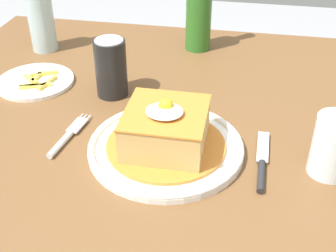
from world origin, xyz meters
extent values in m
cube|color=brown|center=(0.00, 0.00, 0.72)|extent=(1.12, 0.99, 0.04)
cylinder|color=brown|center=(-0.48, 0.42, 0.35)|extent=(0.07, 0.07, 0.70)
cylinder|color=white|center=(0.02, -0.09, 0.75)|extent=(0.27, 0.27, 0.01)
torus|color=white|center=(0.02, -0.09, 0.75)|extent=(0.27, 0.27, 0.01)
cylinder|color=orange|center=(0.02, -0.09, 0.75)|extent=(0.21, 0.21, 0.01)
cube|color=tan|center=(0.02, -0.09, 0.79)|extent=(0.14, 0.14, 0.06)
cube|color=orange|center=(0.02, -0.09, 0.82)|extent=(0.14, 0.14, 0.00)
ellipsoid|color=white|center=(0.02, -0.10, 0.83)|extent=(0.06, 0.06, 0.01)
sphere|color=yellow|center=(0.02, -0.09, 0.83)|extent=(0.03, 0.03, 0.03)
cylinder|color=silver|center=(-0.17, -0.11, 0.75)|extent=(0.02, 0.08, 0.01)
cube|color=silver|center=(-0.16, -0.05, 0.75)|extent=(0.03, 0.05, 0.00)
cylinder|color=silver|center=(-0.15, -0.02, 0.75)|extent=(0.01, 0.03, 0.00)
cylinder|color=silver|center=(-0.16, -0.02, 0.75)|extent=(0.01, 0.03, 0.00)
cylinder|color=silver|center=(-0.17, -0.02, 0.75)|extent=(0.01, 0.03, 0.00)
cylinder|color=#262628|center=(0.18, -0.13, 0.75)|extent=(0.01, 0.08, 0.01)
cube|color=silver|center=(0.19, -0.05, 0.75)|extent=(0.02, 0.09, 0.00)
cylinder|color=black|center=(-0.13, 0.09, 0.80)|extent=(0.07, 0.07, 0.12)
cylinder|color=silver|center=(-0.13, 0.09, 0.86)|extent=(0.06, 0.06, 0.00)
cylinder|color=#ADC6CC|center=(-0.37, 0.28, 0.82)|extent=(0.06, 0.06, 0.15)
cylinder|color=#2D6B23|center=(0.01, 0.36, 0.82)|extent=(0.06, 0.06, 0.15)
cylinder|color=silver|center=(0.29, -0.09, 0.77)|extent=(0.06, 0.06, 0.06)
cylinder|color=silver|center=(0.29, -0.09, 0.79)|extent=(0.07, 0.07, 0.10)
cylinder|color=white|center=(-0.32, 0.11, 0.75)|extent=(0.17, 0.17, 0.01)
cube|color=#EAC64C|center=(-0.30, 0.13, 0.75)|extent=(0.06, 0.04, 0.01)
cube|color=#EAC64C|center=(-0.28, 0.09, 0.75)|extent=(0.02, 0.06, 0.01)
cube|color=#EAC64C|center=(-0.31, 0.07, 0.75)|extent=(0.05, 0.02, 0.01)
cube|color=#EAC64C|center=(-0.32, 0.10, 0.75)|extent=(0.05, 0.03, 0.01)
cube|color=#EAC64C|center=(-0.31, 0.11, 0.75)|extent=(0.01, 0.05, 0.01)
cube|color=#EAC64C|center=(-0.30, 0.07, 0.75)|extent=(0.07, 0.03, 0.01)
camera|label=1|loc=(0.14, -0.71, 1.22)|focal=47.69mm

